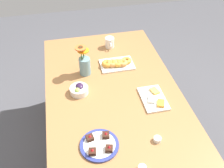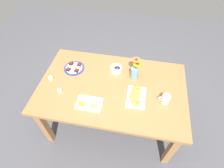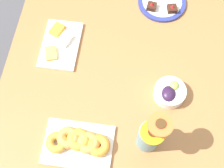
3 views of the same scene
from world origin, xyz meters
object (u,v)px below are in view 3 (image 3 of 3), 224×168
dining_table (112,95)px  dessert_plate (162,2)px  cheese_platter (60,44)px  croissant_platter (79,143)px  flower_vase (150,136)px  grape_bowl (170,92)px

dining_table → dessert_plate: (0.49, -0.18, 0.10)m
cheese_platter → croissant_platter: 0.48m
dining_table → dessert_plate: dessert_plate is taller
cheese_platter → dessert_plate: 0.55m
cheese_platter → flower_vase: bearing=-132.2°
grape_bowl → cheese_platter: grape_bowl is taller
dining_table → flower_vase: 0.33m
cheese_platter → flower_vase: size_ratio=1.00×
grape_bowl → cheese_platter: (0.19, 0.52, -0.02)m
dining_table → cheese_platter: size_ratio=6.15×
flower_vase → grape_bowl: bearing=-18.5°
flower_vase → croissant_platter: bearing=99.6°
grape_bowl → dessert_plate: grape_bowl is taller
flower_vase → cheese_platter: bearing=47.8°
croissant_platter → flower_vase: bearing=-80.4°
dessert_plate → croissant_platter: bearing=159.6°
dessert_plate → cheese_platter: bearing=124.2°
dining_table → cheese_platter: cheese_platter is taller
grape_bowl → flower_vase: (-0.22, 0.07, 0.06)m
dining_table → dessert_plate: 0.54m
grape_bowl → flower_vase: flower_vase is taller
dining_table → grape_bowl: grape_bowl is taller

